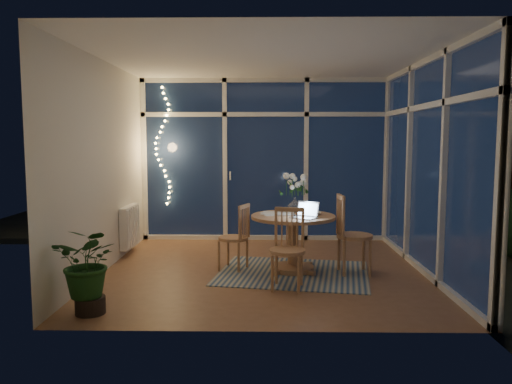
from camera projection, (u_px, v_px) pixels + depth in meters
The scene contains 25 objects.
floor at pixel (266, 270), 6.23m from camera, with size 4.00×4.00×0.00m, color brown.
ceiling at pixel (266, 58), 5.96m from camera, with size 4.00×4.00×0.00m, color white.
wall_back at pixel (265, 160), 8.08m from camera, with size 4.00×0.04×2.60m, color silver.
wall_front at pixel (266, 180), 4.11m from camera, with size 4.00×0.04×2.60m, color silver.
wall_left at pixel (103, 166), 6.13m from camera, with size 0.04×4.00×2.60m, color silver.
wall_right at pixel (430, 167), 6.06m from camera, with size 0.04×4.00×2.60m, color silver.
window_wall_back at pixel (265, 160), 8.04m from camera, with size 4.00×0.10×2.60m, color white.
window_wall_right at pixel (427, 167), 6.06m from camera, with size 0.10×4.00×2.60m, color white.
radiator at pixel (130, 226), 7.12m from camera, with size 0.10×0.70×0.58m, color white.
fairy_lights at pixel (162, 146), 7.97m from camera, with size 0.24×0.10×1.85m, color #FBCE64, non-canonical shape.
garden_patio at pixel (287, 215), 11.20m from camera, with size 12.00×6.00×0.10m, color black.
garden_fence at pixel (265, 171), 11.61m from camera, with size 11.00×0.08×1.80m, color #3E2716.
neighbour_roof at pixel (275, 120), 14.45m from camera, with size 7.00×3.00×2.20m, color #33373E.
garden_shrubs at pixel (224, 201), 9.58m from camera, with size 0.90×0.90×0.90m, color black.
rug at pixel (293, 273), 6.09m from camera, with size 1.80×1.44×0.01m, color #B5AD93.
dining_table at pixel (293, 243), 6.15m from camera, with size 1.03×1.03×0.70m, color #9A6F45.
chair_left at pixel (233, 236), 6.23m from camera, with size 0.39×0.39×0.84m, color #9A6F45.
chair_right at pixel (355, 234), 6.03m from camera, with size 0.46×0.46×0.98m, color #9A6F45.
chair_front at pixel (287, 249), 5.41m from camera, with size 0.41×0.41×0.89m, color #9A6F45.
laptop at pixel (304, 210), 5.87m from camera, with size 0.28×0.25×0.21m, color silver, non-canonical shape.
flower_vase at pixel (295, 204), 6.39m from camera, with size 0.20×0.20×0.21m, color silver.
bowl at pixel (316, 213), 6.16m from camera, with size 0.15×0.15×0.04m, color silver.
newspapers at pixel (275, 213), 6.23m from camera, with size 0.39×0.30×0.01m, color silver.
phone at pixel (298, 215), 6.08m from camera, with size 0.10×0.05×0.01m, color black.
potted_plant at pixel (89, 274), 4.65m from camera, with size 0.54×0.47×0.76m, color #184217.
Camera 1 is at (-0.02, -6.10, 1.63)m, focal length 35.00 mm.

